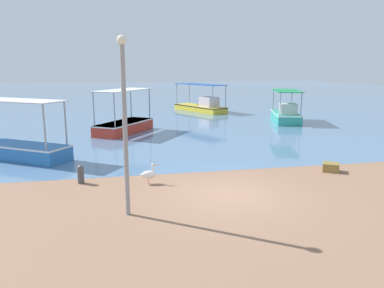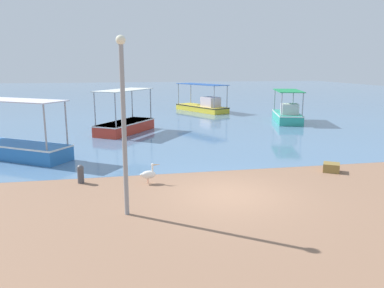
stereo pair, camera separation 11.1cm
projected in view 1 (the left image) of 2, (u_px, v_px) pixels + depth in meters
The scene contains 10 objects.
ground at pixel (229, 195), 13.23m from camera, with size 120.00×120.00×0.00m, color #8E674E.
harbor_water at pixel (141, 94), 59.28m from camera, with size 110.00×90.00×0.00m, color #53779B.
fishing_boat_far_right at pixel (202, 105), 37.18m from camera, with size 4.48×6.45×2.68m.
fishing_boat_outer at pixel (8, 146), 18.51m from camera, with size 6.52×5.10×2.88m.
fishing_boat_near_right at pixel (124, 125), 25.37m from camera, with size 4.27×5.08×2.90m.
fishing_boat_near_left at pixel (286, 114), 30.18m from camera, with size 3.12×5.13×2.53m.
pelican at pixel (149, 174), 14.38m from camera, with size 0.81×0.32×0.80m.
lamp_post at pixel (125, 117), 10.86m from camera, with size 0.28×0.28×5.32m.
mooring_bollard at pixel (81, 173), 14.44m from camera, with size 0.26×0.26×0.73m.
cargo_crate at pixel (331, 167), 16.10m from camera, with size 0.66×0.63×0.37m, color olive.
Camera 1 is at (-3.77, -12.07, 4.47)m, focal length 35.00 mm.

